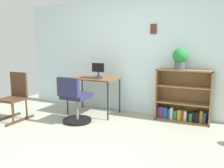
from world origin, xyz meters
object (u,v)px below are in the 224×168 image
desk (94,80)px  rocking_chair (15,96)px  potted_plant_on_shelf (180,58)px  office_chair (75,103)px  monitor (98,70)px  bookshelf_low (183,99)px  keyboard (91,78)px

desk → rocking_chair: 1.51m
desk → potted_plant_on_shelf: size_ratio=2.61×
rocking_chair → office_chair: bearing=14.9°
monitor → bookshelf_low: bearing=6.7°
office_chair → potted_plant_on_shelf: (1.65, 0.90, 0.80)m
desk → bookshelf_low: 1.76m
desk → office_chair: size_ratio=1.17×
office_chair → keyboard: bearing=86.0°
keyboard → bookshelf_low: size_ratio=0.46×
potted_plant_on_shelf → rocking_chair: bearing=-156.6°
keyboard → rocking_chair: (-1.17, -0.83, -0.31)m
potted_plant_on_shelf → monitor: bearing=-175.0°
keyboard → office_chair: 0.66m
keyboard → office_chair: bearing=-94.0°
rocking_chair → potted_plant_on_shelf: size_ratio=2.33×
desk → keyboard: (0.02, -0.12, 0.07)m
office_chair → bookshelf_low: bearing=28.9°
bookshelf_low → rocking_chair: bearing=-156.3°
desk → bookshelf_low: bookshelf_low is taller
monitor → office_chair: size_ratio=0.33×
keyboard → rocking_chair: rocking_chair is taller
keyboard → desk: bearing=100.6°
office_chair → potted_plant_on_shelf: 2.04m
office_chair → rocking_chair: rocking_chair is taller
monitor → potted_plant_on_shelf: (1.59, 0.14, 0.27)m
bookshelf_low → desk: bearing=-170.0°
rocking_chair → bookshelf_low: bearing=23.7°
desk → bookshelf_low: (1.71, 0.30, -0.28)m
office_chair → rocking_chair: 1.18m
desk → office_chair: bearing=-91.2°
desk → monitor: 0.24m
monitor → bookshelf_low: 1.75m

